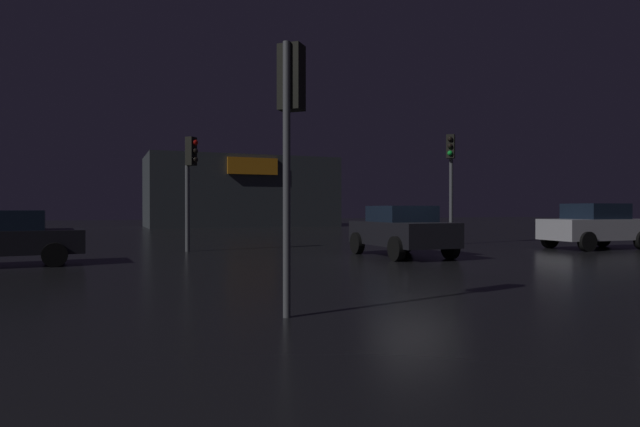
{
  "coord_description": "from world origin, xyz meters",
  "views": [
    {
      "loc": [
        -8.19,
        -13.0,
        1.46
      ],
      "look_at": [
        -1.8,
        2.64,
        1.31
      ],
      "focal_mm": 29.78,
      "sensor_mm": 36.0,
      "label": 1
    }
  ],
  "objects_px": {
    "store_building": "(240,192)",
    "car_near": "(595,226)",
    "traffic_signal_main": "(451,168)",
    "traffic_signal_opposite": "(291,106)",
    "traffic_signal_cross_right": "(190,171)",
    "car_crossing": "(401,230)"
  },
  "relations": [
    {
      "from": "store_building",
      "to": "traffic_signal_cross_right",
      "type": "relative_size",
      "value": 3.84
    },
    {
      "from": "car_near",
      "to": "car_crossing",
      "type": "relative_size",
      "value": 1.01
    },
    {
      "from": "store_building",
      "to": "car_crossing",
      "type": "xyz_separation_m",
      "value": [
        -2.05,
        -29.05,
        -2.02
      ]
    },
    {
      "from": "store_building",
      "to": "traffic_signal_cross_right",
      "type": "xyz_separation_m",
      "value": [
        -7.79,
        -24.78,
        -0.08
      ]
    },
    {
      "from": "store_building",
      "to": "car_crossing",
      "type": "relative_size",
      "value": 3.81
    },
    {
      "from": "traffic_signal_opposite",
      "to": "traffic_signal_cross_right",
      "type": "height_order",
      "value": "traffic_signal_cross_right"
    },
    {
      "from": "traffic_signal_cross_right",
      "to": "car_crossing",
      "type": "bearing_deg",
      "value": -36.63
    },
    {
      "from": "store_building",
      "to": "car_near",
      "type": "xyz_separation_m",
      "value": [
        6.09,
        -29.09,
        -1.99
      ]
    },
    {
      "from": "store_building",
      "to": "traffic_signal_main",
      "type": "height_order",
      "value": "store_building"
    },
    {
      "from": "traffic_signal_main",
      "to": "traffic_signal_opposite",
      "type": "bearing_deg",
      "value": -134.03
    },
    {
      "from": "traffic_signal_opposite",
      "to": "traffic_signal_cross_right",
      "type": "xyz_separation_m",
      "value": [
        0.35,
        11.53,
        -0.12
      ]
    },
    {
      "from": "traffic_signal_main",
      "to": "car_near",
      "type": "distance_m",
      "value": 5.7
    },
    {
      "from": "traffic_signal_opposite",
      "to": "car_near",
      "type": "distance_m",
      "value": 16.09
    },
    {
      "from": "traffic_signal_cross_right",
      "to": "traffic_signal_opposite",
      "type": "bearing_deg",
      "value": -91.76
    },
    {
      "from": "traffic_signal_main",
      "to": "car_crossing",
      "type": "bearing_deg",
      "value": -140.42
    },
    {
      "from": "traffic_signal_cross_right",
      "to": "car_near",
      "type": "relative_size",
      "value": 0.98
    },
    {
      "from": "traffic_signal_cross_right",
      "to": "car_near",
      "type": "bearing_deg",
      "value": -17.25
    },
    {
      "from": "store_building",
      "to": "traffic_signal_main",
      "type": "relative_size",
      "value": 3.35
    },
    {
      "from": "traffic_signal_main",
      "to": "traffic_signal_cross_right",
      "type": "distance_m",
      "value": 10.35
    },
    {
      "from": "traffic_signal_opposite",
      "to": "car_near",
      "type": "relative_size",
      "value": 0.93
    },
    {
      "from": "traffic_signal_cross_right",
      "to": "store_building",
      "type": "bearing_deg",
      "value": 72.55
    },
    {
      "from": "traffic_signal_opposite",
      "to": "traffic_signal_cross_right",
      "type": "bearing_deg",
      "value": 88.24
    }
  ]
}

